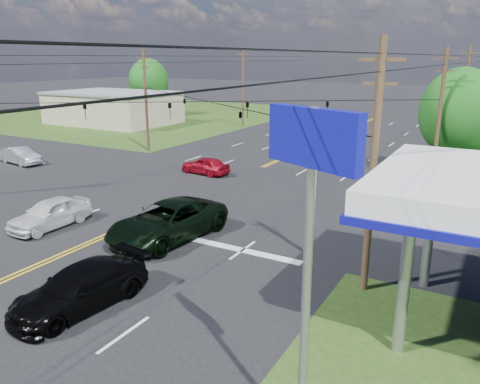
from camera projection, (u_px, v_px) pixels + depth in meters
The scene contains 19 objects.
ground at pixel (210, 190), 32.04m from camera, with size 280.00×280.00×0.00m, color black.
grass_nw at pixel (136, 114), 75.34m from camera, with size 46.00×48.00×0.03m, color #1F4114.
stop_bar at pixel (207, 243), 22.99m from camera, with size 10.00×0.50×0.02m, color silver.
retail_nw at pixel (114, 109), 64.06m from camera, with size 16.00×11.00×4.00m, color tan.
pole_se at pixel (373, 167), 17.01m from camera, with size 1.60×0.28×9.50m.
pole_nw at pixel (146, 100), 44.35m from camera, with size 1.60×0.28×9.50m.
pole_ne at pixel (439, 116), 32.07m from camera, with size 1.60×0.28×9.50m.
pole_left_far at pixel (243, 86), 60.18m from camera, with size 1.60×0.28×10.00m.
pole_right_far at pixel (464, 94), 47.90m from camera, with size 1.60×0.28×10.00m.
span_wire_signals at pixel (209, 102), 30.38m from camera, with size 26.00×18.00×1.13m.
power_lines at pixel (190, 60), 27.98m from camera, with size 26.04×100.00×0.64m.
tree_right_a at pixel (459, 113), 34.12m from camera, with size 5.70×5.70×8.18m.
tree_far_l at pixel (149, 81), 72.49m from camera, with size 6.08×6.08×8.72m.
pickup_dkgreen at pixel (168, 221), 23.26m from camera, with size 3.06×6.64×1.84m, color black.
suv_black at pixel (80, 288), 16.87m from camera, with size 2.15×5.28×1.53m, color black.
pickup_white at pixel (50, 213), 24.90m from camera, with size 1.84×4.57×1.56m, color silver.
sedan_silver at pixel (20, 156), 39.78m from camera, with size 1.52×4.36×1.44m, color silver.
sedan_red at pixel (205, 165), 36.36m from camera, with size 1.61×4.00×1.36m, color #A00B1C.
polesign_se at pixel (311, 191), 9.32m from camera, with size 2.22×1.15×7.87m.
Camera 1 is at (16.92, -13.84, 8.77)m, focal length 35.00 mm.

